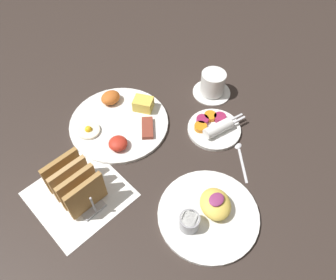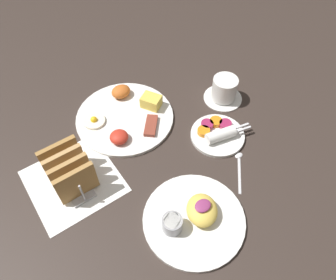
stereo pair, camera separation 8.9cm
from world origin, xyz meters
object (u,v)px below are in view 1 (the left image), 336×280
plate_breakfast (120,121)px  plate_condiments (214,127)px  coffee_cup (213,84)px  plate_foreground (208,212)px  toast_rack (75,184)px

plate_breakfast → plate_condiments: (0.18, -0.21, 0.00)m
coffee_cup → plate_foreground: bearing=-140.2°
toast_rack → coffee_cup: 0.52m
plate_breakfast → toast_rack: toast_rack is taller
plate_condiments → toast_rack: (-0.40, 0.10, 0.04)m
plate_foreground → toast_rack: bearing=125.8°
plate_condiments → plate_foreground: (-0.21, -0.17, 0.00)m
plate_breakfast → plate_condiments: 0.27m
plate_breakfast → coffee_cup: coffee_cup is taller
plate_foreground → coffee_cup: 0.42m
plate_condiments → toast_rack: toast_rack is taller
plate_condiments → toast_rack: bearing=166.6°
plate_breakfast → plate_foreground: size_ratio=1.18×
plate_foreground → toast_rack: 0.33m
plate_breakfast → plate_condiments: plate_breakfast is taller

